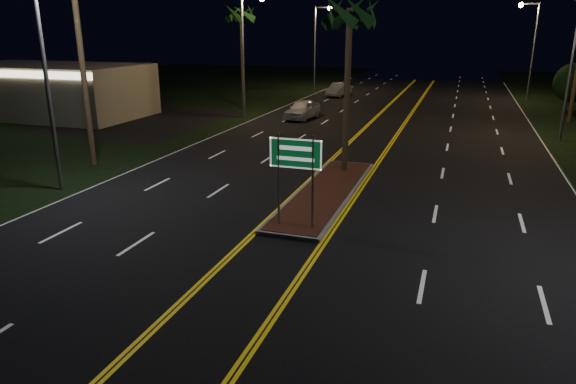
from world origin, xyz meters
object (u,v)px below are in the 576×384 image
at_px(median_island, 326,192).
at_px(shrub_far, 574,83).
at_px(highway_sign, 296,162).
at_px(streetlight_right_far, 530,40).
at_px(palm_left_far, 241,15).
at_px(palm_median, 350,13).
at_px(streetlight_left_mid, 247,42).
at_px(commercial_building, 49,90).
at_px(car_far, 339,88).
at_px(streetlight_left_far, 318,38).
at_px(car_near, 302,108).
at_px(streetlight_left_near, 51,54).
at_px(streetlight_right_mid, 567,46).

distance_m(median_island, shrub_far, 32.19).
relative_size(highway_sign, streetlight_right_far, 0.36).
xyz_separation_m(streetlight_right_far, palm_left_far, (-23.41, -14.00, 2.09)).
xyz_separation_m(palm_median, palm_left_far, (-12.80, 17.50, 0.47)).
xyz_separation_m(highway_sign, palm_median, (0.00, 7.70, 4.87)).
height_order(streetlight_right_far, palm_median, streetlight_right_far).
xyz_separation_m(median_island, palm_median, (0.00, 3.50, 7.19)).
bearing_deg(streetlight_left_mid, commercial_building, -165.39).
distance_m(palm_median, car_far, 30.68).
height_order(commercial_building, shrub_far, commercial_building).
xyz_separation_m(streetlight_left_far, shrub_far, (24.41, -8.00, -3.32)).
distance_m(car_near, car_far, 14.71).
bearing_deg(median_island, streetlight_left_mid, 121.98).
bearing_deg(palm_median, car_far, 103.78).
xyz_separation_m(palm_median, car_far, (-7.14, 29.11, -6.51)).
xyz_separation_m(palm_left_far, car_near, (6.26, -3.08, -6.91)).
relative_size(palm_median, shrub_far, 2.10).
relative_size(commercial_building, streetlight_left_near, 1.67).
bearing_deg(streetlight_left_mid, car_far, 77.45).
distance_m(highway_sign, palm_left_far, 28.77).
bearing_deg(palm_left_far, palm_median, -53.82).
height_order(streetlight_right_far, car_far, streetlight_right_far).
height_order(streetlight_left_mid, streetlight_right_far, same).
bearing_deg(streetlight_right_mid, palm_median, -132.70).
xyz_separation_m(streetlight_left_mid, shrub_far, (24.41, 12.00, -3.32)).
xyz_separation_m(palm_median, car_near, (-6.54, 14.42, -6.44)).
distance_m(streetlight_left_far, car_far, 7.43).
relative_size(streetlight_left_near, streetlight_left_mid, 1.00).
xyz_separation_m(highway_sign, streetlight_right_far, (10.61, 39.20, 3.25)).
distance_m(shrub_far, car_near, 23.21).
distance_m(streetlight_left_far, shrub_far, 25.90).
bearing_deg(commercial_building, palm_median, -20.05).
height_order(highway_sign, car_near, highway_sign).
bearing_deg(car_near, median_island, -63.56).
xyz_separation_m(streetlight_left_far, palm_median, (10.61, -33.50, 1.62)).
distance_m(highway_sign, shrub_far, 35.96).
relative_size(streetlight_right_far, shrub_far, 2.27).
height_order(median_island, commercial_building, commercial_building).
relative_size(shrub_far, car_far, 0.86).
xyz_separation_m(streetlight_left_near, car_far, (3.47, 35.61, -4.89)).
height_order(commercial_building, streetlight_right_far, streetlight_right_far).
bearing_deg(highway_sign, shrub_far, 67.43).
distance_m(streetlight_left_far, palm_left_far, 16.28).
xyz_separation_m(commercial_building, car_far, (18.86, 19.62, -1.23)).
relative_size(commercial_building, streetlight_left_mid, 1.67).
distance_m(commercial_building, shrub_far, 42.90).
bearing_deg(palm_median, car_near, 114.39).
relative_size(commercial_building, streetlight_left_far, 1.67).
xyz_separation_m(highway_sign, palm_left_far, (-12.80, 25.20, 5.34)).
bearing_deg(shrub_far, car_far, 170.20).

